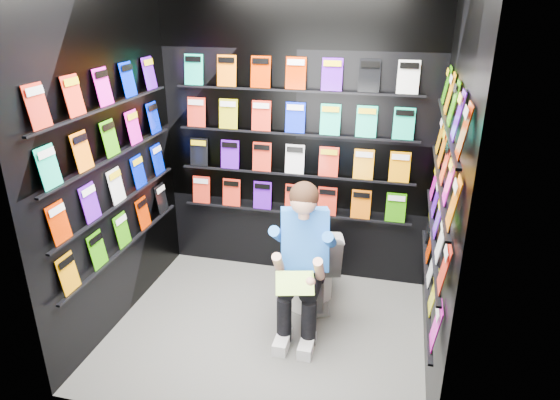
# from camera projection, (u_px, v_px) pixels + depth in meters

# --- Properties ---
(floor) EXTENTS (2.40, 2.40, 0.00)m
(floor) POSITION_uv_depth(u_px,v_px,m) (267.00, 331.00, 3.93)
(floor) COLOR #5B5B59
(floor) RESTS_ON ground
(wall_back) EXTENTS (2.40, 0.04, 2.60)m
(wall_back) POSITION_uv_depth(u_px,v_px,m) (296.00, 138.00, 4.33)
(wall_back) COLOR black
(wall_back) RESTS_ON floor
(wall_front) EXTENTS (2.40, 0.04, 2.60)m
(wall_front) POSITION_uv_depth(u_px,v_px,m) (213.00, 240.00, 2.54)
(wall_front) COLOR black
(wall_front) RESTS_ON floor
(wall_left) EXTENTS (0.04, 2.00, 2.60)m
(wall_left) POSITION_uv_depth(u_px,v_px,m) (110.00, 163.00, 3.70)
(wall_left) COLOR black
(wall_left) RESTS_ON floor
(wall_right) EXTENTS (0.04, 2.00, 2.60)m
(wall_right) POSITION_uv_depth(u_px,v_px,m) (447.00, 191.00, 3.17)
(wall_right) COLOR black
(wall_right) RESTS_ON floor
(comics_back) EXTENTS (2.10, 0.06, 1.37)m
(comics_back) POSITION_uv_depth(u_px,v_px,m) (295.00, 139.00, 4.30)
(comics_back) COLOR red
(comics_back) RESTS_ON wall_back
(comics_left) EXTENTS (0.06, 1.70, 1.37)m
(comics_left) POSITION_uv_depth(u_px,v_px,m) (113.00, 163.00, 3.69)
(comics_left) COLOR red
(comics_left) RESTS_ON wall_left
(comics_right) EXTENTS (0.06, 1.70, 1.37)m
(comics_right) POSITION_uv_depth(u_px,v_px,m) (442.00, 190.00, 3.17)
(comics_right) COLOR red
(comics_right) RESTS_ON wall_right
(toilet) EXTENTS (0.59, 0.83, 0.73)m
(toilet) POSITION_uv_depth(u_px,v_px,m) (313.00, 260.00, 4.24)
(toilet) COLOR white
(toilet) RESTS_ON floor
(longbox) EXTENTS (0.32, 0.40, 0.27)m
(longbox) POSITION_uv_depth(u_px,v_px,m) (311.00, 291.00, 4.22)
(longbox) COLOR silver
(longbox) RESTS_ON floor
(longbox_lid) EXTENTS (0.34, 0.43, 0.03)m
(longbox_lid) POSITION_uv_depth(u_px,v_px,m) (311.00, 276.00, 4.17)
(longbox_lid) COLOR silver
(longbox_lid) RESTS_ON longbox
(reader) EXTENTS (0.64, 0.80, 1.30)m
(reader) POSITION_uv_depth(u_px,v_px,m) (305.00, 240.00, 3.75)
(reader) COLOR blue
(reader) RESTS_ON toilet
(held_comic) EXTENTS (0.30, 0.22, 0.11)m
(held_comic) POSITION_uv_depth(u_px,v_px,m) (295.00, 283.00, 3.50)
(held_comic) COLOR green
(held_comic) RESTS_ON reader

